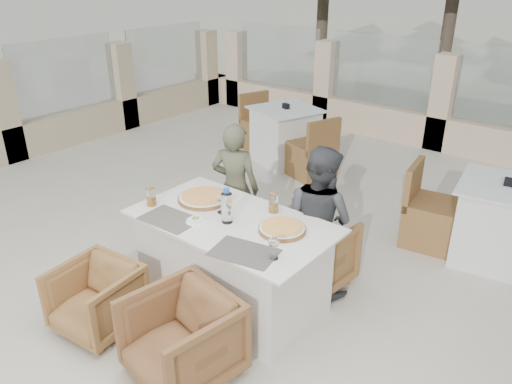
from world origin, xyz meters
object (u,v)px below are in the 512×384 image
Objects in this scene: armchair_near_left at (96,299)px; dining_table at (233,262)px; armchair_far_left at (228,226)px; bg_table_a at (285,136)px; olive_dish at (196,220)px; pizza_left at (204,197)px; pizza_right at (282,229)px; beer_glass_left at (151,197)px; wine_glass_centre at (221,202)px; armchair_far_right at (307,253)px; diner_left at (235,188)px; beer_glass_right at (273,203)px; wine_glass_corner at (274,247)px; bg_table_b at (500,224)px; water_bottle at (227,205)px; diner_right at (319,220)px; armchair_near_right at (182,339)px.

dining_table is at bearing 50.19° from armchair_near_left.
bg_table_a is (-1.01, 2.31, 0.09)m from armchair_far_left.
pizza_left is at bearing 125.46° from olive_dish.
beer_glass_left is (-1.09, -0.32, 0.05)m from pizza_right.
dining_table is 0.85m from beer_glass_left.
wine_glass_centre is at bearing -173.91° from pizza_right.
armchair_far_right is at bearing 61.10° from dining_table.
beer_glass_left reaches higher than dining_table.
diner_left is (-0.15, 0.57, -0.16)m from pizza_left.
bg_table_a is at bearing 105.93° from beer_glass_left.
armchair_far_left is at bearing 80.49° from beer_glass_left.
wine_glass_centre is at bearing 146.86° from armchair_far_left.
pizza_left reaches higher than armchair_far_right.
beer_glass_right is 0.22× the size of armchair_far_right.
armchair_near_left is (-0.04, -1.44, -0.02)m from armchair_far_left.
wine_glass_centre and wine_glass_corner have the same top height.
bg_table_b is at bearing 60.75° from pizza_right.
bg_table_a is at bearing 116.61° from wine_glass_centre.
beer_glass_right is 2.23m from bg_table_b.
armchair_near_left is 1.62m from diner_left.
dining_table is 1.26× the size of diner_left.
armchair_far_left is at bearing 8.42° from armchair_far_right.
beer_glass_left is at bearing 62.56° from diner_left.
armchair_near_left is (-0.59, -0.85, -0.65)m from water_bottle.
wine_glass_centre reaches higher than dining_table.
pizza_right is 1.14m from diner_left.
diner_right is (0.41, 0.67, -0.27)m from water_bottle.
water_bottle is 3.33m from bg_table_a.
wine_glass_centre is 3.18m from bg_table_a.
wine_glass_corner is 1.22× the size of beer_glass_left.
diner_right is at bearing 50.22° from armchair_near_left.
dining_table is 0.58m from beer_glass_right.
bg_table_a is at bearing 118.59° from dining_table.
pizza_right is 1.23× the size of water_bottle.
pizza_right is at bearing -41.09° from beer_glass_right.
olive_dish reaches higher than dining_table.
diner_right is at bearing 54.12° from olive_dish.
diner_left reaches higher than armchair_far_left.
beer_glass_right is at bearing 51.42° from armchair_near_left.
armchair_near_left is at bearing -82.61° from beer_glass_left.
armchair_near_right is 0.53× the size of diner_left.
diner_right is at bearing 52.33° from beer_glass_right.
wine_glass_corner is 1.67× the size of olive_dish.
bg_table_a is at bearing 112.61° from pizza_left.
armchair_near_right is 0.41× the size of bg_table_a.
water_bottle is 0.23× the size of diner_left.
beer_glass_right is 0.09× the size of bg_table_b.
bg_table_a is (-1.14, 2.74, -0.41)m from pizza_left.
dining_table is 2.31× the size of armchair_far_right.
armchair_near_left is 0.87× the size of armchair_near_right.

